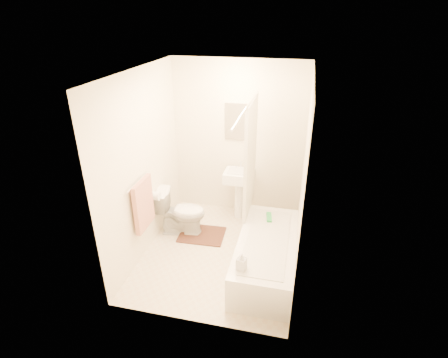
% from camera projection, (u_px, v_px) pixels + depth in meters
% --- Properties ---
extents(floor, '(2.40, 2.40, 0.00)m').
position_uv_depth(floor, '(220.00, 252.00, 4.78)').
color(floor, beige).
rests_on(floor, ground).
extents(ceiling, '(2.40, 2.40, 0.00)m').
position_uv_depth(ceiling, '(219.00, 71.00, 3.72)').
color(ceiling, white).
rests_on(ceiling, ground).
extents(wall_back, '(2.00, 0.02, 2.40)m').
position_uv_depth(wall_back, '(238.00, 140.00, 5.30)').
color(wall_back, beige).
rests_on(wall_back, ground).
extents(wall_left, '(0.02, 2.40, 2.40)m').
position_uv_depth(wall_left, '(143.00, 166.00, 4.46)').
color(wall_left, beige).
rests_on(wall_left, ground).
extents(wall_right, '(0.02, 2.40, 2.40)m').
position_uv_depth(wall_right, '(303.00, 181.00, 4.05)').
color(wall_right, beige).
rests_on(wall_right, ground).
extents(mirror, '(0.40, 0.03, 0.55)m').
position_uv_depth(mirror, '(238.00, 122.00, 5.15)').
color(mirror, white).
rests_on(mirror, wall_back).
extents(curtain_rod, '(0.03, 1.70, 0.03)m').
position_uv_depth(curtain_rod, '(247.00, 108.00, 3.93)').
color(curtain_rod, silver).
rests_on(curtain_rod, wall_back).
extents(shower_curtain, '(0.04, 0.80, 1.55)m').
position_uv_depth(shower_curtain, '(250.00, 158.00, 4.62)').
color(shower_curtain, silver).
rests_on(shower_curtain, curtain_rod).
extents(towel_bar, '(0.02, 0.60, 0.02)m').
position_uv_depth(towel_bar, '(139.00, 181.00, 4.27)').
color(towel_bar, silver).
rests_on(towel_bar, wall_left).
extents(towel, '(0.06, 0.45, 0.66)m').
position_uv_depth(towel, '(143.00, 204.00, 4.41)').
color(towel, '#CC7266').
rests_on(towel, towel_bar).
extents(toilet_paper, '(0.11, 0.12, 0.12)m').
position_uv_depth(toilet_paper, '(156.00, 196.00, 4.77)').
color(toilet_paper, white).
rests_on(toilet_paper, wall_left).
extents(toilet, '(0.74, 0.47, 0.68)m').
position_uv_depth(toilet, '(181.00, 212.00, 5.08)').
color(toilet, white).
rests_on(toilet, floor).
extents(sink, '(0.45, 0.36, 0.88)m').
position_uv_depth(sink, '(239.00, 193.00, 5.40)').
color(sink, white).
rests_on(sink, floor).
extents(bathtub, '(0.70, 1.60, 0.45)m').
position_uv_depth(bathtub, '(266.00, 255.00, 4.38)').
color(bathtub, white).
rests_on(bathtub, floor).
extents(bath_mat, '(0.67, 0.52, 0.02)m').
position_uv_depth(bath_mat, '(202.00, 235.00, 5.14)').
color(bath_mat, '#502D1F').
rests_on(bath_mat, floor).
extents(soap_bottle, '(0.12, 0.12, 0.21)m').
position_uv_depth(soap_bottle, '(241.00, 262.00, 3.76)').
color(soap_bottle, white).
rests_on(soap_bottle, bathtub).
extents(scrub_brush, '(0.10, 0.22, 0.04)m').
position_uv_depth(scrub_brush, '(269.00, 217.00, 4.71)').
color(scrub_brush, green).
rests_on(scrub_brush, bathtub).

